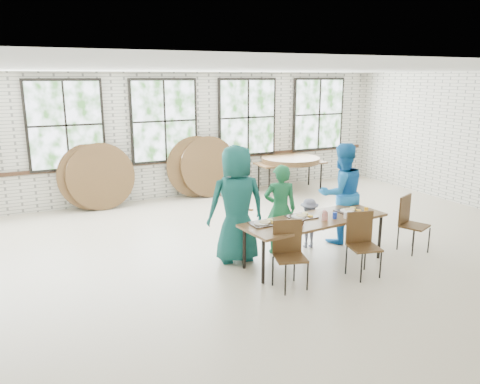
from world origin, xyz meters
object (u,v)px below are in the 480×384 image
object	(u,v)px
chair_near_right	(362,238)
storage_table	(290,164)
dining_table	(315,222)
chair_near_left	(289,248)

from	to	relation	value
chair_near_right	storage_table	distance (m)	5.35
dining_table	storage_table	xyz separation A→B (m)	(2.30, 4.35, -0.00)
dining_table	chair_near_left	distance (m)	0.95
dining_table	chair_near_right	world-z (taller)	chair_near_right
chair_near_right	storage_table	world-z (taller)	chair_near_right
dining_table	chair_near_right	bearing A→B (deg)	-63.59
dining_table	chair_near_left	world-z (taller)	chair_near_left
chair_near_left	storage_table	distance (m)	5.76
chair_near_left	chair_near_right	distance (m)	1.19
dining_table	storage_table	bearing A→B (deg)	56.86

